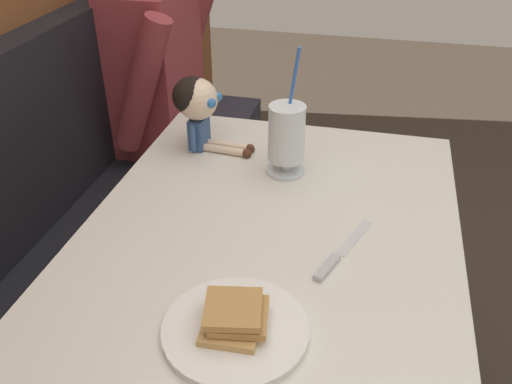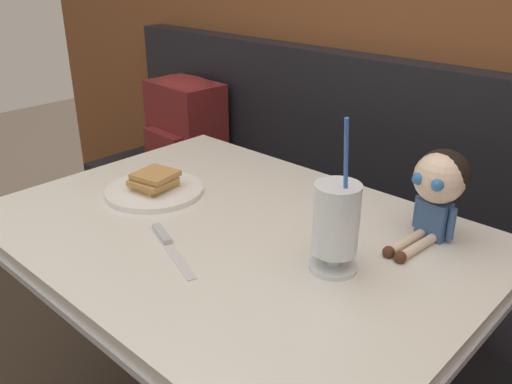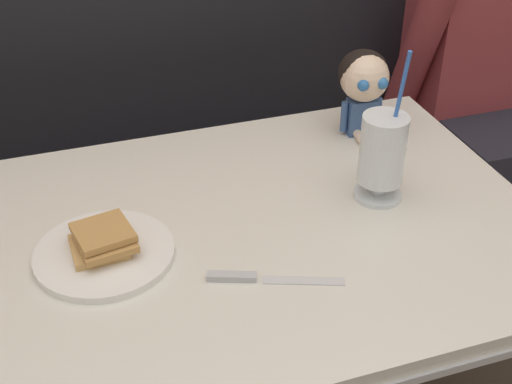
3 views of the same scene
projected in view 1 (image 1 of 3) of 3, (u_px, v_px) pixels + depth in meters
booth_bench at (43, 323)px, 1.51m from camera, size 2.60×0.48×1.00m
diner_table at (267, 303)px, 1.27m from camera, size 1.11×0.81×0.74m
toast_plate at (235, 326)px, 0.92m from camera, size 0.25×0.25×0.06m
milkshake_glass at (287, 137)px, 1.33m from camera, size 0.10×0.10×0.32m
butter_knife at (335, 259)px, 1.09m from camera, size 0.23×0.10×0.01m
seated_doll at (197, 103)px, 1.43m from camera, size 0.12×0.22×0.20m
diner_patron at (165, 69)px, 2.01m from camera, size 0.55×0.48×0.81m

